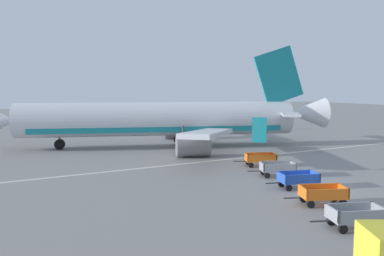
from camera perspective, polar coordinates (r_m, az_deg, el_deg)
The scene contains 8 objects.
ground_plane at distance 27.88m, azimuth 17.25°, elevation -8.32°, with size 220.00×220.00×0.00m, color gray.
apron_stripe at distance 36.90m, azimuth 3.97°, elevation -4.57°, with size 120.00×0.36×0.01m, color silver.
airplane at distance 44.41m, azimuth -3.55°, elevation 1.19°, with size 36.48×29.70×11.34m.
baggage_cart_nearest at distance 21.03m, azimuth 22.18°, elevation -11.51°, with size 3.58×2.19×1.07m.
baggage_cart_second_in_row at distance 24.40m, azimuth 18.07°, elevation -8.94°, with size 3.56×2.27×1.07m.
baggage_cart_third_in_row at distance 27.71m, azimuth 14.82°, elevation -7.06°, with size 3.62×2.04×1.07m.
baggage_cart_fourth_in_row at distance 30.88m, azimuth 12.03°, elevation -5.65°, with size 3.54×2.30×1.07m.
baggage_cart_far_end at distance 34.51m, azimuth 9.68°, elevation -4.38°, with size 3.54×2.30×1.07m.
Camera 1 is at (-19.47, -18.78, 6.77)m, focal length 37.57 mm.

